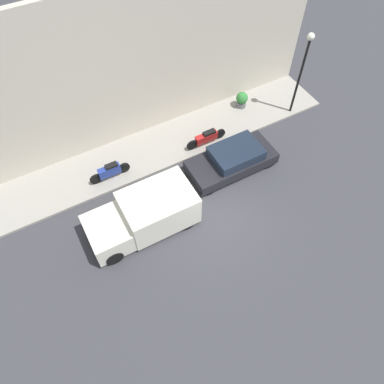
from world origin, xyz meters
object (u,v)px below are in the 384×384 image
delivery_van (143,215)px  motorcycle_red (207,137)px  potted_plant (242,99)px  motorcycle_blue (110,171)px  parked_car (233,159)px  streetlamp (304,62)px

delivery_van → motorcycle_red: bearing=-58.6°
motorcycle_red → potted_plant: size_ratio=2.43×
delivery_van → motorcycle_blue: (3.11, 0.31, -0.34)m
delivery_van → potted_plant: delivery_van is taller
parked_car → potted_plant: 4.24m
motorcycle_blue → potted_plant: bearing=-81.6°
motorcycle_blue → streetlamp: 10.39m
parked_car → delivery_van: (-0.99, 4.97, 0.32)m
parked_car → motorcycle_blue: bearing=68.2°
parked_car → delivery_van: size_ratio=0.92×
potted_plant → streetlamp: bearing=-126.5°
motorcycle_red → motorcycle_blue: bearing=86.9°
streetlamp → motorcycle_red: bearing=88.7°
delivery_van → motorcycle_red: size_ratio=2.11×
potted_plant → parked_car: bearing=141.0°
parked_car → motorcycle_red: bearing=10.2°
motorcycle_red → potted_plant: bearing=-64.2°
motorcycle_red → streetlamp: streetlamp is taller
delivery_van → potted_plant: 8.76m
parked_car → delivery_van: 5.08m
streetlamp → potted_plant: bearing=53.5°
streetlamp → potted_plant: 3.65m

